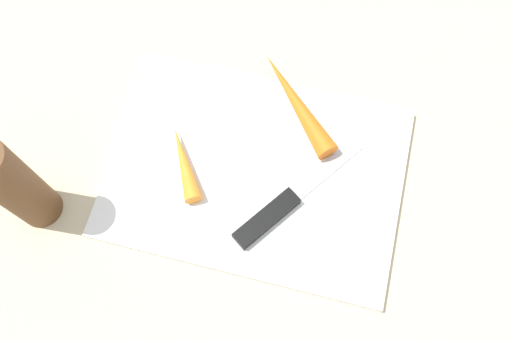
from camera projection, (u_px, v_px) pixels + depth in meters
name	position (u px, v px, depth m)	size (l,w,h in m)	color
ground_plane	(256.00, 174.00, 0.67)	(1.40, 1.40, 0.00)	#C6B793
cutting_board	(256.00, 172.00, 0.67)	(0.36, 0.26, 0.01)	white
knife	(275.00, 211.00, 0.64)	(0.13, 0.17, 0.01)	#B7B7BC
carrot_long	(297.00, 103.00, 0.68)	(0.03, 0.03, 0.16)	orange
carrot_short	(184.00, 163.00, 0.65)	(0.02, 0.02, 0.10)	orange
pepper_grinder	(14.00, 186.00, 0.58)	(0.05, 0.05, 0.16)	brown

